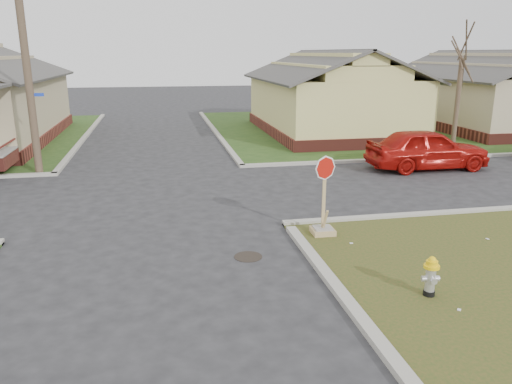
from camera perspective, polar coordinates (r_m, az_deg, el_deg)
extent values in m
plane|color=#242326|center=(11.78, -12.02, -7.14)|extent=(120.00, 120.00, 0.00)
cube|color=#244217|center=(36.38, 25.71, 7.07)|extent=(37.00, 19.00, 0.05)
cylinder|color=black|center=(11.46, -0.90, -7.40)|extent=(0.64, 0.64, 0.01)
cube|color=maroon|center=(29.34, 8.26, 7.28)|extent=(7.20, 11.20, 0.60)
cube|color=#E4D786|center=(29.15, 8.38, 10.39)|extent=(7.00, 11.00, 2.60)
cube|color=maroon|center=(33.97, 24.53, 7.17)|extent=(7.20, 11.20, 0.60)
cube|color=tan|center=(33.81, 24.83, 9.84)|extent=(7.00, 11.00, 2.60)
cylinder|color=#483829|center=(20.29, -24.89, 14.28)|extent=(0.28, 0.28, 9.00)
cylinder|color=#483829|center=(25.23, 21.99, 9.21)|extent=(0.22, 0.22, 4.20)
cylinder|color=black|center=(10.19, 19.15, -10.82)|extent=(0.22, 0.22, 0.10)
cylinder|color=silver|center=(10.08, 19.29, -9.42)|extent=(0.19, 0.19, 0.45)
sphere|color=silver|center=(9.99, 19.41, -8.24)|extent=(0.19, 0.19, 0.19)
cylinder|color=yellow|center=(9.97, 19.43, -8.03)|extent=(0.29, 0.29, 0.06)
cylinder|color=yellow|center=(9.95, 19.47, -7.67)|extent=(0.22, 0.22, 0.10)
sphere|color=yellow|center=(9.92, 19.50, -7.36)|extent=(0.15, 0.15, 0.15)
cube|color=tan|center=(12.83, 7.62, -4.44)|extent=(0.56, 0.56, 0.14)
cube|color=gray|center=(12.80, 7.63, -4.07)|extent=(0.45, 0.45, 0.04)
cube|color=tan|center=(12.53, 7.78, -0.25)|extent=(0.08, 0.04, 1.90)
cylinder|color=#AC130B|center=(12.33, 7.95, 2.73)|extent=(0.51, 0.22, 0.54)
cylinder|color=white|center=(12.34, 7.93, 2.75)|extent=(0.57, 0.25, 0.62)
imported|color=#A9110C|center=(20.96, 18.97, 4.69)|extent=(4.79, 1.96, 1.63)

